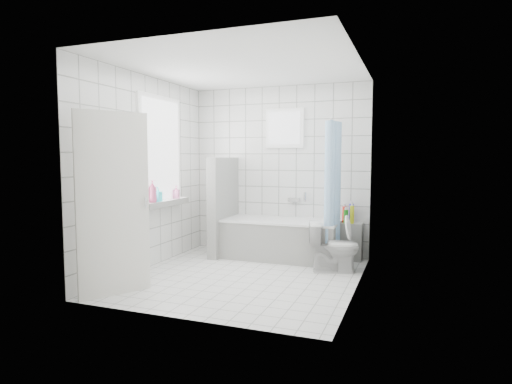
% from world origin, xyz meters
% --- Properties ---
extents(ground, '(3.00, 3.00, 0.00)m').
position_xyz_m(ground, '(0.00, 0.00, 0.00)').
color(ground, white).
rests_on(ground, ground).
extents(ceiling, '(3.00, 3.00, 0.00)m').
position_xyz_m(ceiling, '(0.00, 0.00, 2.60)').
color(ceiling, white).
rests_on(ceiling, ground).
extents(wall_back, '(2.80, 0.02, 2.60)m').
position_xyz_m(wall_back, '(0.00, 1.50, 1.30)').
color(wall_back, white).
rests_on(wall_back, ground).
extents(wall_front, '(2.80, 0.02, 2.60)m').
position_xyz_m(wall_front, '(0.00, -1.50, 1.30)').
color(wall_front, white).
rests_on(wall_front, ground).
extents(wall_left, '(0.02, 3.00, 2.60)m').
position_xyz_m(wall_left, '(-1.40, 0.00, 1.30)').
color(wall_left, white).
rests_on(wall_left, ground).
extents(wall_right, '(0.02, 3.00, 2.60)m').
position_xyz_m(wall_right, '(1.40, 0.00, 1.30)').
color(wall_right, white).
rests_on(wall_right, ground).
extents(window_left, '(0.01, 0.90, 1.40)m').
position_xyz_m(window_left, '(-1.35, 0.30, 1.60)').
color(window_left, white).
rests_on(window_left, wall_left).
extents(window_back, '(0.50, 0.01, 0.50)m').
position_xyz_m(window_back, '(0.10, 1.46, 1.95)').
color(window_back, white).
rests_on(window_back, wall_back).
extents(window_sill, '(0.18, 1.02, 0.08)m').
position_xyz_m(window_sill, '(-1.31, 0.30, 0.86)').
color(window_sill, white).
rests_on(window_sill, wall_left).
extents(door, '(0.44, 0.71, 2.00)m').
position_xyz_m(door, '(-1.05, -1.14, 1.00)').
color(door, silver).
rests_on(door, ground).
extents(bathtub, '(1.71, 0.77, 0.58)m').
position_xyz_m(bathtub, '(0.16, 1.13, 0.29)').
color(bathtub, white).
rests_on(bathtub, ground).
extents(partition_wall, '(0.15, 0.85, 1.50)m').
position_xyz_m(partition_wall, '(-0.76, 1.07, 0.75)').
color(partition_wall, white).
rests_on(partition_wall, ground).
extents(tiled_ledge, '(0.40, 0.24, 0.55)m').
position_xyz_m(tiled_ledge, '(1.11, 1.38, 0.28)').
color(tiled_ledge, white).
rests_on(tiled_ledge, ground).
extents(toilet, '(0.72, 0.53, 0.66)m').
position_xyz_m(toilet, '(1.03, 0.65, 0.33)').
color(toilet, silver).
rests_on(toilet, ground).
extents(curtain_rod, '(0.02, 0.80, 0.02)m').
position_xyz_m(curtain_rod, '(0.95, 1.10, 2.00)').
color(curtain_rod, silver).
rests_on(curtain_rod, wall_back).
extents(shower_curtain, '(0.14, 0.48, 1.78)m').
position_xyz_m(shower_curtain, '(0.95, 0.97, 1.10)').
color(shower_curtain, '#52A6F1').
rests_on(shower_curtain, curtain_rod).
extents(tub_faucet, '(0.18, 0.06, 0.06)m').
position_xyz_m(tub_faucet, '(0.26, 1.46, 0.85)').
color(tub_faucet, silver).
rests_on(tub_faucet, wall_back).
extents(sill_bottles, '(0.12, 0.72, 0.30)m').
position_xyz_m(sill_bottles, '(-1.30, 0.13, 1.03)').
color(sill_bottles, '#CB6597').
rests_on(sill_bottles, window_sill).
extents(ledge_bottles, '(0.19, 0.18, 0.27)m').
position_xyz_m(ledge_bottles, '(1.11, 1.36, 0.67)').
color(ledge_bottles, red).
rests_on(ledge_bottles, tiled_ledge).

